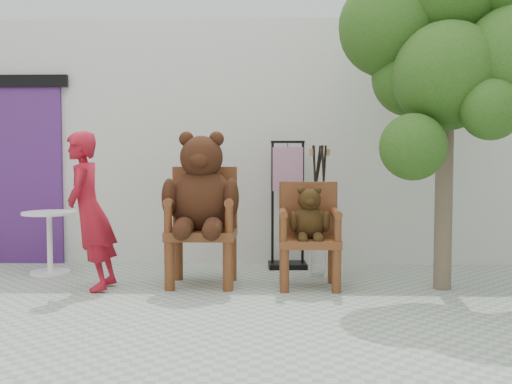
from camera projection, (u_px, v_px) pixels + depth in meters
ground_plane at (245, 321)px, 4.82m from camera, size 60.00×60.00×0.00m
back_wall at (257, 143)px, 7.82m from camera, size 9.00×1.00×3.00m
doorway at (14, 170)px, 7.42m from camera, size 1.40×0.11×2.33m
chair_big at (202, 200)px, 6.14m from camera, size 0.78×0.83×1.58m
chair_small at (309, 225)px, 6.07m from camera, size 0.61×0.56×1.06m
person at (90, 211)px, 5.92m from camera, size 0.38×0.58×1.57m
cafe_table at (50, 235)px, 6.77m from camera, size 0.60×0.60×0.70m
display_stand at (288, 219)px, 7.11m from camera, size 0.47×0.38×1.51m
stool_bucket at (319, 218)px, 6.65m from camera, size 0.32×0.32×1.45m
tree at (457, 44)px, 5.75m from camera, size 2.23×1.59×3.56m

